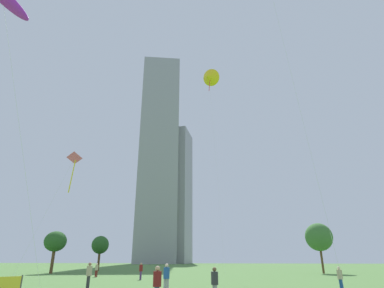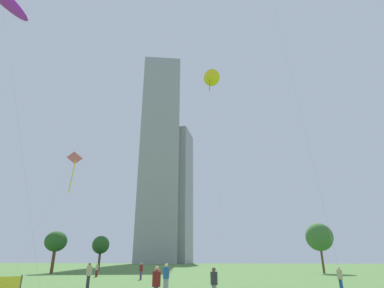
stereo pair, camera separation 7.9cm
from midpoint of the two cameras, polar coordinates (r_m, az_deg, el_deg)
name	(u,v)px [view 1 (the left image)]	position (r m, az deg, el deg)	size (l,w,h in m)	color
person_standing_0	(141,270)	(36.07, -9.53, -22.03)	(0.37, 0.37, 1.68)	#593372
person_standing_1	(89,273)	(26.06, -18.66, -21.81)	(0.41, 0.41, 1.83)	#2D2D33
person_standing_2	(97,269)	(42.19, -17.34, -21.27)	(0.35, 0.35, 1.57)	maroon
person_standing_3	(157,283)	(15.98, -6.64, -24.23)	(0.39, 0.39, 1.77)	#1E478C
person_standing_4	(340,277)	(25.22, 25.69, -21.34)	(0.35, 0.35, 1.59)	#1E478C
person_standing_5	(166,276)	(21.95, -4.88, -23.21)	(0.40, 0.40, 1.79)	gray
person_standing_6	(215,282)	(17.68, 4.09, -24.12)	(0.37, 0.37, 1.67)	gray
kite_flying_0	(74,162)	(35.65, -21.15, -3.11)	(3.26, 4.31, 12.75)	silver
kite_flying_1	(209,77)	(58.36, 3.18, 12.35)	(4.06, 5.47, 35.63)	silver
park_tree_0	(319,237)	(53.92, 22.43, -15.68)	(4.10, 4.10, 7.38)	brown
park_tree_1	(55,242)	(54.25, -24.07, -16.23)	(3.32, 3.32, 6.13)	brown
park_tree_2	(100,245)	(62.98, -16.70, -17.53)	(3.13, 3.13, 6.14)	brown
distant_highrise_0	(159,156)	(152.80, -6.21, -2.21)	(18.13, 22.83, 99.51)	#939399
distant_highrise_1	(165,194)	(154.78, -4.98, -9.23)	(23.89, 17.42, 64.32)	#939399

